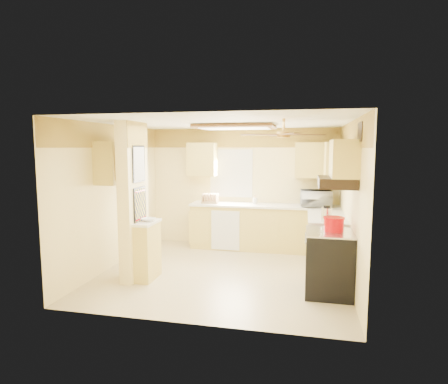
% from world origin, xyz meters
% --- Properties ---
extents(floor, '(4.00, 4.00, 0.00)m').
position_xyz_m(floor, '(0.00, 0.00, 0.00)').
color(floor, tan).
rests_on(floor, ground).
extents(ceiling, '(4.00, 4.00, 0.00)m').
position_xyz_m(ceiling, '(0.00, 0.00, 2.50)').
color(ceiling, white).
rests_on(ceiling, wall_back).
extents(wall_back, '(4.00, 0.00, 4.00)m').
position_xyz_m(wall_back, '(0.00, 1.90, 1.25)').
color(wall_back, '#FFE89B').
rests_on(wall_back, floor).
extents(wall_front, '(4.00, 0.00, 4.00)m').
position_xyz_m(wall_front, '(0.00, -1.90, 1.25)').
color(wall_front, '#FFE89B').
rests_on(wall_front, floor).
extents(wall_left, '(0.00, 3.80, 3.80)m').
position_xyz_m(wall_left, '(-2.00, 0.00, 1.25)').
color(wall_left, '#FFE89B').
rests_on(wall_left, floor).
extents(wall_right, '(0.00, 3.80, 3.80)m').
position_xyz_m(wall_right, '(2.00, 0.00, 1.25)').
color(wall_right, '#FFE89B').
rests_on(wall_right, floor).
extents(wallpaper_border, '(4.00, 0.02, 0.40)m').
position_xyz_m(wallpaper_border, '(0.00, 1.88, 2.30)').
color(wallpaper_border, gold).
rests_on(wallpaper_border, wall_back).
extents(partition_column, '(0.20, 0.70, 2.50)m').
position_xyz_m(partition_column, '(-1.35, -0.55, 1.25)').
color(partition_column, '#FFE89B').
rests_on(partition_column, floor).
extents(partition_ledge, '(0.25, 0.55, 0.90)m').
position_xyz_m(partition_ledge, '(-1.13, -0.55, 0.45)').
color(partition_ledge, '#EBD95D').
rests_on(partition_ledge, floor).
extents(ledge_top, '(0.28, 0.58, 0.04)m').
position_xyz_m(ledge_top, '(-1.13, -0.55, 0.92)').
color(ledge_top, white).
rests_on(ledge_top, partition_ledge).
extents(lower_cabinets_back, '(3.00, 0.60, 0.90)m').
position_xyz_m(lower_cabinets_back, '(0.50, 1.60, 0.45)').
color(lower_cabinets_back, '#EBD95D').
rests_on(lower_cabinets_back, floor).
extents(lower_cabinets_right, '(0.60, 1.40, 0.90)m').
position_xyz_m(lower_cabinets_right, '(1.70, 0.60, 0.45)').
color(lower_cabinets_right, '#EBD95D').
rests_on(lower_cabinets_right, floor).
extents(countertop_back, '(3.04, 0.64, 0.04)m').
position_xyz_m(countertop_back, '(0.50, 1.59, 0.92)').
color(countertop_back, white).
rests_on(countertop_back, lower_cabinets_back).
extents(countertop_right, '(0.64, 1.44, 0.04)m').
position_xyz_m(countertop_right, '(1.69, 0.60, 0.92)').
color(countertop_right, white).
rests_on(countertop_right, lower_cabinets_right).
extents(dishwasher_panel, '(0.58, 0.02, 0.80)m').
position_xyz_m(dishwasher_panel, '(-0.25, 1.29, 0.43)').
color(dishwasher_panel, white).
rests_on(dishwasher_panel, lower_cabinets_back).
extents(window, '(0.92, 0.02, 1.02)m').
position_xyz_m(window, '(-0.25, 1.89, 1.55)').
color(window, white).
rests_on(window, wall_back).
extents(upper_cab_back_left, '(0.60, 0.35, 0.70)m').
position_xyz_m(upper_cab_back_left, '(-0.85, 1.72, 1.85)').
color(upper_cab_back_left, '#EBD95D').
rests_on(upper_cab_back_left, wall_back).
extents(upper_cab_back_right, '(0.90, 0.35, 0.70)m').
position_xyz_m(upper_cab_back_right, '(1.55, 1.72, 1.85)').
color(upper_cab_back_right, '#EBD95D').
rests_on(upper_cab_back_right, wall_back).
extents(upper_cab_right, '(0.35, 1.00, 0.70)m').
position_xyz_m(upper_cab_right, '(1.82, 1.25, 1.85)').
color(upper_cab_right, '#EBD95D').
rests_on(upper_cab_right, wall_right).
extents(upper_cab_left_wall, '(0.35, 0.75, 0.70)m').
position_xyz_m(upper_cab_left_wall, '(-1.82, -0.25, 1.85)').
color(upper_cab_left_wall, '#EBD95D').
rests_on(upper_cab_left_wall, wall_left).
extents(upper_cab_over_stove, '(0.35, 0.76, 0.52)m').
position_xyz_m(upper_cab_over_stove, '(1.82, -0.55, 1.95)').
color(upper_cab_over_stove, '#EBD95D').
rests_on(upper_cab_over_stove, wall_right).
extents(stove, '(0.68, 0.77, 0.92)m').
position_xyz_m(stove, '(1.67, -0.55, 0.46)').
color(stove, black).
rests_on(stove, floor).
extents(range_hood, '(0.50, 0.76, 0.14)m').
position_xyz_m(range_hood, '(1.74, -0.55, 1.62)').
color(range_hood, black).
rests_on(range_hood, upper_cab_over_stove).
extents(poster_menu, '(0.02, 0.42, 0.57)m').
position_xyz_m(poster_menu, '(-1.24, -0.55, 1.85)').
color(poster_menu, black).
rests_on(poster_menu, partition_column).
extents(poster_nashville, '(0.02, 0.42, 0.57)m').
position_xyz_m(poster_nashville, '(-1.24, -0.55, 1.20)').
color(poster_nashville, black).
rests_on(poster_nashville, partition_column).
extents(ceiling_light_panel, '(1.35, 0.95, 0.06)m').
position_xyz_m(ceiling_light_panel, '(0.10, 0.50, 2.46)').
color(ceiling_light_panel, brown).
rests_on(ceiling_light_panel, ceiling).
extents(ceiling_fan, '(1.15, 1.15, 0.26)m').
position_xyz_m(ceiling_fan, '(1.00, -0.70, 2.29)').
color(ceiling_fan, gold).
rests_on(ceiling_fan, ceiling).
extents(vent_grate, '(0.02, 0.40, 0.25)m').
position_xyz_m(vent_grate, '(1.98, -0.90, 2.30)').
color(vent_grate, black).
rests_on(vent_grate, wall_right).
extents(microwave, '(0.62, 0.46, 0.32)m').
position_xyz_m(microwave, '(1.53, 1.58, 1.10)').
color(microwave, white).
rests_on(microwave, countertop_back).
extents(bowl, '(0.24, 0.24, 0.05)m').
position_xyz_m(bowl, '(-1.11, -0.54, 0.97)').
color(bowl, white).
rests_on(bowl, ledge_top).
extents(dutch_oven, '(0.30, 0.30, 0.20)m').
position_xyz_m(dutch_oven, '(1.73, -0.50, 1.02)').
color(dutch_oven, '#BC0309').
rests_on(dutch_oven, stove).
extents(kettle, '(0.17, 0.17, 0.25)m').
position_xyz_m(kettle, '(1.65, 0.04, 1.06)').
color(kettle, silver).
rests_on(kettle, countertop_right).
extents(dish_rack, '(0.35, 0.26, 0.20)m').
position_xyz_m(dish_rack, '(-0.64, 1.57, 1.01)').
color(dish_rack, tan).
rests_on(dish_rack, countertop_back).
extents(utensil_crock, '(0.10, 0.10, 0.19)m').
position_xyz_m(utensil_crock, '(0.30, 1.66, 1.00)').
color(utensil_crock, white).
rests_on(utensil_crock, countertop_back).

